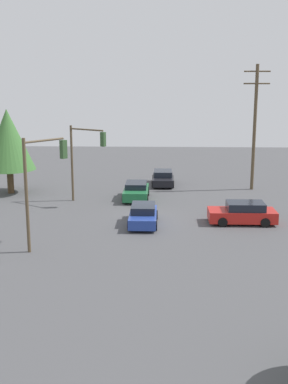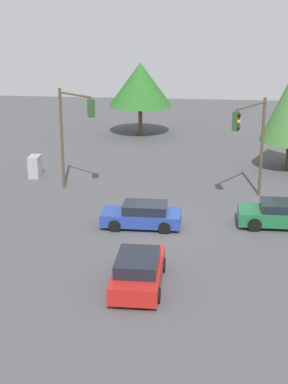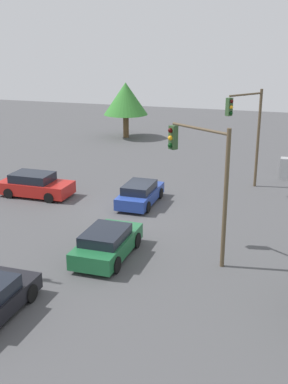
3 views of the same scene
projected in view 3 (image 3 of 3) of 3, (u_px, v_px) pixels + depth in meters
ground_plane at (132, 209)px, 27.31m from camera, size 80.00×80.00×0.00m
sedan_blue at (140, 194)px, 27.92m from camera, size 1.87×4.13×1.30m
sedan_green at (107, 243)px, 21.17m from camera, size 2.01×4.26×1.34m
sedan_red at (35, 185)px, 29.34m from camera, size 4.41×2.06×1.43m
traffic_signal_main at (247, 124)px, 29.50m from camera, size 1.93×2.52×6.26m
traffic_signal_cross at (202, 168)px, 20.25m from camera, size 3.00×2.05×5.94m
electrical_cabinet at (288, 169)px, 32.81m from camera, size 1.14×0.69×1.45m
tree_behind at (126, 99)px, 45.37m from camera, size 4.18×4.18×5.22m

